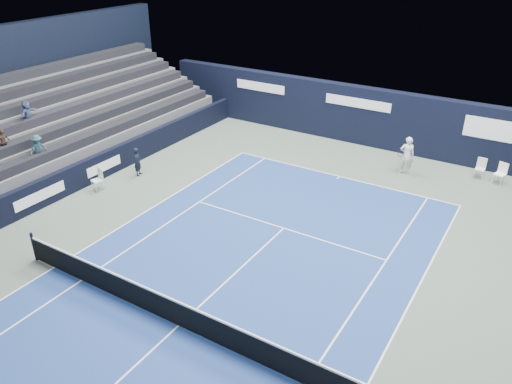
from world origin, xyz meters
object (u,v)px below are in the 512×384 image
folding_chair_back_a (481,165)px  tennis_player (407,155)px  line_judge_chair (99,178)px  folding_chair_back_b (501,172)px  tennis_net (177,312)px

folding_chair_back_a → tennis_player: size_ratio=0.52×
line_judge_chair → tennis_player: 14.25m
tennis_player → line_judge_chair: bearing=-141.2°
folding_chair_back_a → tennis_player: 3.44m
folding_chair_back_b → tennis_player: 4.23m
folding_chair_back_b → tennis_net: (-6.52, -15.10, -0.06)m
tennis_net → tennis_player: 14.17m
folding_chair_back_a → line_judge_chair: bearing=-142.4°
folding_chair_back_a → folding_chair_back_b: (0.90, -0.21, -0.07)m
tennis_net → tennis_player: size_ratio=7.07×
folding_chair_back_a → folding_chair_back_b: bearing=-11.3°
folding_chair_back_a → tennis_player: tennis_player is taller
folding_chair_back_a → tennis_net: tennis_net is taller
tennis_net → folding_chair_back_b: bearing=66.7°
folding_chair_back_b → line_judge_chair: (-15.16, -10.08, 0.01)m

